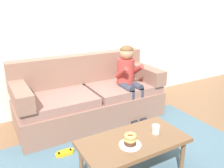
% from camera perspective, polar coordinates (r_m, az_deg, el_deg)
% --- Properties ---
extents(ground, '(10.00, 10.00, 0.00)m').
position_cam_1_polar(ground, '(3.01, 1.57, -14.77)').
color(ground, brown).
extents(wall_back, '(8.00, 0.10, 2.80)m').
position_cam_1_polar(wall_back, '(3.78, -9.63, 14.59)').
color(wall_back, silver).
rests_on(wall_back, ground).
extents(area_rug, '(2.80, 1.71, 0.01)m').
position_cam_1_polar(area_rug, '(2.84, 4.31, -17.08)').
color(area_rug, '#476675').
rests_on(area_rug, ground).
extents(couch, '(2.13, 0.90, 0.94)m').
position_cam_1_polar(couch, '(3.52, -5.63, -3.35)').
color(couch, '#846051').
rests_on(couch, ground).
extents(coffee_table, '(1.06, 0.55, 0.42)m').
position_cam_1_polar(coffee_table, '(2.37, 5.24, -14.30)').
color(coffee_table, brown).
rests_on(coffee_table, ground).
extents(person_child, '(0.34, 0.58, 1.10)m').
position_cam_1_polar(person_child, '(3.49, 4.03, 2.25)').
color(person_child, '#AD3833').
rests_on(person_child, ground).
extents(plate, '(0.21, 0.21, 0.01)m').
position_cam_1_polar(plate, '(2.25, 4.45, -14.65)').
color(plate, white).
rests_on(plate, coffee_table).
extents(donut, '(0.14, 0.14, 0.04)m').
position_cam_1_polar(donut, '(2.24, 4.47, -14.12)').
color(donut, '#422619').
rests_on(donut, plate).
extents(donut_second, '(0.16, 0.16, 0.04)m').
position_cam_1_polar(donut_second, '(2.22, 4.50, -13.34)').
color(donut_second, tan).
rests_on(donut_second, donut).
extents(donut_third, '(0.17, 0.17, 0.04)m').
position_cam_1_polar(donut_third, '(2.20, 4.52, -12.55)').
color(donut_third, tan).
rests_on(donut_third, donut_second).
extents(mug, '(0.08, 0.08, 0.09)m').
position_cam_1_polar(mug, '(2.46, 10.66, -10.85)').
color(mug, silver).
rests_on(mug, coffee_table).
extents(toy_controller, '(0.23, 0.09, 0.05)m').
position_cam_1_polar(toy_controller, '(2.89, -11.44, -16.27)').
color(toy_controller, gold).
rests_on(toy_controller, ground).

